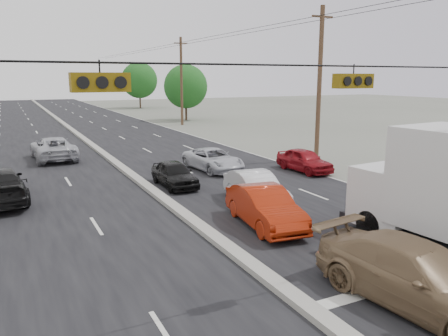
{
  "coord_description": "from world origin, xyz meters",
  "views": [
    {
      "loc": [
        -6.09,
        -8.21,
        5.55
      ],
      "look_at": [
        1.06,
        6.1,
        2.2
      ],
      "focal_mm": 35.0,
      "sensor_mm": 36.0,
      "label": 1
    }
  ],
  "objects_px": {
    "queue_car_c": "(213,160)",
    "queue_car_a": "(174,174)",
    "tan_sedan": "(418,277)",
    "utility_pole_right_b": "(319,84)",
    "tree_right_far": "(139,80)",
    "tree_right_mid": "(186,87)",
    "red_sedan": "(265,207)",
    "queue_car_e": "(304,160)",
    "utility_pole_right_c": "(181,81)",
    "oncoming_far": "(53,148)",
    "queue_car_b": "(256,189)"
  },
  "relations": [
    {
      "from": "queue_car_c",
      "to": "queue_car_a",
      "type": "bearing_deg",
      "value": -147.59
    },
    {
      "from": "tan_sedan",
      "to": "queue_car_c",
      "type": "xyz_separation_m",
      "value": [
        2.33,
        16.73,
        -0.14
      ]
    },
    {
      "from": "utility_pole_right_b",
      "to": "tree_right_far",
      "type": "relative_size",
      "value": 1.23
    },
    {
      "from": "tree_right_mid",
      "to": "queue_car_a",
      "type": "distance_m",
      "value": 35.44
    },
    {
      "from": "red_sedan",
      "to": "queue_car_e",
      "type": "distance_m",
      "value": 10.26
    },
    {
      "from": "utility_pole_right_c",
      "to": "queue_car_c",
      "type": "relative_size",
      "value": 2.14
    },
    {
      "from": "utility_pole_right_c",
      "to": "oncoming_far",
      "type": "height_order",
      "value": "utility_pole_right_c"
    },
    {
      "from": "tan_sedan",
      "to": "oncoming_far",
      "type": "relative_size",
      "value": 0.97
    },
    {
      "from": "red_sedan",
      "to": "tree_right_mid",
      "type": "bearing_deg",
      "value": 79.18
    },
    {
      "from": "utility_pole_right_c",
      "to": "queue_car_b",
      "type": "distance_m",
      "value": 33.68
    },
    {
      "from": "tree_right_far",
      "to": "queue_car_a",
      "type": "bearing_deg",
      "value": -104.24
    },
    {
      "from": "tan_sedan",
      "to": "tree_right_mid",
      "type": "bearing_deg",
      "value": 67.05
    },
    {
      "from": "oncoming_far",
      "to": "queue_car_a",
      "type": "bearing_deg",
      "value": 111.88
    },
    {
      "from": "tree_right_mid",
      "to": "tan_sedan",
      "type": "bearing_deg",
      "value": -105.0
    },
    {
      "from": "utility_pole_right_b",
      "to": "queue_car_c",
      "type": "xyz_separation_m",
      "value": [
        -7.63,
        0.21,
        -4.46
      ]
    },
    {
      "from": "utility_pole_right_c",
      "to": "oncoming_far",
      "type": "xyz_separation_m",
      "value": [
        -15.89,
        -16.78,
        -4.33
      ]
    },
    {
      "from": "tree_right_far",
      "to": "queue_car_e",
      "type": "xyz_separation_m",
      "value": [
        -6.42,
        -57.55,
        -4.28
      ]
    },
    {
      "from": "oncoming_far",
      "to": "tree_right_far",
      "type": "bearing_deg",
      "value": -114.66
    },
    {
      "from": "tree_right_far",
      "to": "tan_sedan",
      "type": "xyz_separation_m",
      "value": [
        -13.46,
        -71.52,
        -4.17
      ]
    },
    {
      "from": "tan_sedan",
      "to": "red_sedan",
      "type": "relative_size",
      "value": 1.2
    },
    {
      "from": "utility_pole_right_b",
      "to": "tan_sedan",
      "type": "xyz_separation_m",
      "value": [
        -9.96,
        -16.52,
        -4.32
      ]
    },
    {
      "from": "utility_pole_right_b",
      "to": "queue_car_b",
      "type": "height_order",
      "value": "utility_pole_right_b"
    },
    {
      "from": "queue_car_e",
      "to": "oncoming_far",
      "type": "bearing_deg",
      "value": 137.88
    },
    {
      "from": "utility_pole_right_b",
      "to": "oncoming_far",
      "type": "relative_size",
      "value": 1.8
    },
    {
      "from": "tan_sedan",
      "to": "queue_car_c",
      "type": "height_order",
      "value": "tan_sedan"
    },
    {
      "from": "utility_pole_right_b",
      "to": "utility_pole_right_c",
      "type": "distance_m",
      "value": 25.0
    },
    {
      "from": "queue_car_b",
      "to": "tree_right_far",
      "type": "bearing_deg",
      "value": 84.64
    },
    {
      "from": "utility_pole_right_c",
      "to": "red_sedan",
      "type": "height_order",
      "value": "utility_pole_right_c"
    },
    {
      "from": "queue_car_c",
      "to": "utility_pole_right_b",
      "type": "bearing_deg",
      "value": -7.32
    },
    {
      "from": "queue_car_b",
      "to": "tan_sedan",
      "type": "bearing_deg",
      "value": -89.85
    },
    {
      "from": "queue_car_a",
      "to": "queue_car_e",
      "type": "relative_size",
      "value": 0.96
    },
    {
      "from": "tree_right_mid",
      "to": "red_sedan",
      "type": "height_order",
      "value": "tree_right_mid"
    },
    {
      "from": "tree_right_mid",
      "to": "tree_right_far",
      "type": "bearing_deg",
      "value": 87.71
    },
    {
      "from": "tree_right_far",
      "to": "oncoming_far",
      "type": "height_order",
      "value": "tree_right_far"
    },
    {
      "from": "queue_car_c",
      "to": "utility_pole_right_c",
      "type": "bearing_deg",
      "value": 67.15
    },
    {
      "from": "tan_sedan",
      "to": "red_sedan",
      "type": "xyz_separation_m",
      "value": [
        -0.22,
        6.71,
        -0.04
      ]
    },
    {
      "from": "tree_right_mid",
      "to": "red_sedan",
      "type": "distance_m",
      "value": 41.93
    },
    {
      "from": "tree_right_mid",
      "to": "oncoming_far",
      "type": "xyz_separation_m",
      "value": [
        -18.39,
        -21.78,
        -3.56
      ]
    },
    {
      "from": "queue_car_b",
      "to": "queue_car_c",
      "type": "height_order",
      "value": "queue_car_b"
    },
    {
      "from": "tree_right_far",
      "to": "red_sedan",
      "type": "relative_size",
      "value": 1.82
    },
    {
      "from": "red_sedan",
      "to": "queue_car_c",
      "type": "distance_m",
      "value": 10.33
    },
    {
      "from": "utility_pole_right_c",
      "to": "tree_right_mid",
      "type": "distance_m",
      "value": 5.64
    },
    {
      "from": "queue_car_e",
      "to": "tree_right_mid",
      "type": "bearing_deg",
      "value": 78.12
    },
    {
      "from": "queue_car_e",
      "to": "oncoming_far",
      "type": "xyz_separation_m",
      "value": [
        -12.97,
        10.76,
        0.1
      ]
    },
    {
      "from": "queue_car_e",
      "to": "queue_car_b",
      "type": "bearing_deg",
      "value": -145.29
    },
    {
      "from": "tree_right_far",
      "to": "utility_pole_right_b",
      "type": "bearing_deg",
      "value": -93.64
    },
    {
      "from": "queue_car_e",
      "to": "red_sedan",
      "type": "bearing_deg",
      "value": -137.45
    },
    {
      "from": "queue_car_b",
      "to": "oncoming_far",
      "type": "xyz_separation_m",
      "value": [
        -6.89,
        15.37,
        0.06
      ]
    },
    {
      "from": "utility_pole_right_b",
      "to": "utility_pole_right_c",
      "type": "xyz_separation_m",
      "value": [
        0.0,
        25.0,
        0.0
      ]
    },
    {
      "from": "tree_right_mid",
      "to": "queue_car_e",
      "type": "height_order",
      "value": "tree_right_mid"
    }
  ]
}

